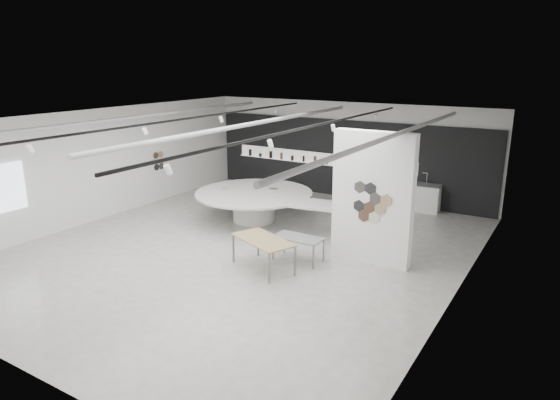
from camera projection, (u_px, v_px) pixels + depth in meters
The scene contains 7 objects.
room at pixel (241, 180), 14.21m from camera, with size 12.02×14.02×3.82m.
back_wall_display at pixel (343, 159), 20.04m from camera, with size 11.80×0.27×3.10m.
partition_column at pixel (372, 199), 13.29m from camera, with size 2.20×0.38×3.60m.
display_island at pixel (256, 202), 17.10m from camera, with size 5.55×4.59×1.03m.
sample_table_wood at pixel (263, 241), 13.06m from camera, with size 2.00×1.51×0.84m.
sample_table_stone at pixel (298, 239), 13.65m from camera, with size 1.34×0.68×0.69m.
kitchen_counter at pixel (415, 197), 18.41m from camera, with size 1.82×0.81×1.40m.
Camera 1 is at (8.11, -11.21, 5.34)m, focal length 32.00 mm.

